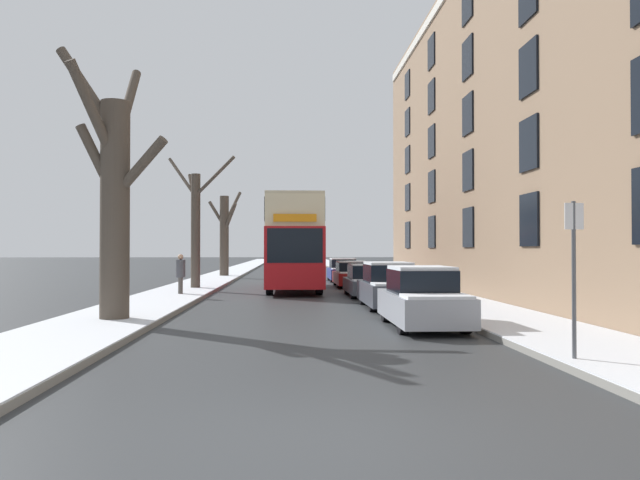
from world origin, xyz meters
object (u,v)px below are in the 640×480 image
(double_decker_bus, at_px, (294,239))
(street_sign_post, at_px, (574,273))
(bare_tree_left_1, at_px, (196,224))
(parked_car_3, at_px, (352,275))
(parked_car_4, at_px, (343,271))
(bare_tree_left_0, at_px, (114,194))
(parked_car_2, at_px, (368,281))
(bare_tree_left_2, at_px, (225,234))
(parked_car_0, at_px, (422,300))
(parked_car_1, at_px, (389,287))
(pedestrian_left_sidewalk, at_px, (181,274))

(double_decker_bus, relative_size, street_sign_post, 3.63)
(bare_tree_left_1, distance_m, parked_car_3, 8.70)
(parked_car_3, relative_size, parked_car_4, 1.03)
(bare_tree_left_0, xyz_separation_m, parked_car_4, (7.98, 22.05, -2.78))
(parked_car_4, bearing_deg, parked_car_3, -90.00)
(bare_tree_left_1, height_order, street_sign_post, bare_tree_left_1)
(double_decker_bus, height_order, street_sign_post, double_decker_bus)
(parked_car_4, bearing_deg, parked_car_2, -90.00)
(bare_tree_left_2, height_order, parked_car_3, bare_tree_left_2)
(double_decker_bus, height_order, parked_car_3, double_decker_bus)
(parked_car_0, relative_size, parked_car_3, 0.91)
(double_decker_bus, bearing_deg, parked_car_3, 40.38)
(parked_car_1, relative_size, street_sign_post, 1.59)
(bare_tree_left_1, bearing_deg, parked_car_3, 19.77)
(parked_car_0, xyz_separation_m, parked_car_1, (-0.00, 5.28, 0.00))
(bare_tree_left_2, xyz_separation_m, street_sign_post, (9.21, -33.97, -1.53))
(parked_car_2, bearing_deg, bare_tree_left_0, -129.80)
(parked_car_1, bearing_deg, bare_tree_left_1, 130.26)
(bare_tree_left_0, bearing_deg, bare_tree_left_1, 89.33)
(parked_car_0, height_order, parked_car_3, parked_car_0)
(parked_car_2, bearing_deg, double_decker_bus, 127.57)
(parked_car_4, bearing_deg, bare_tree_left_2, 145.63)
(bare_tree_left_0, xyz_separation_m, bare_tree_left_1, (0.16, 13.46, -0.25))
(bare_tree_left_0, bearing_deg, pedestrian_left_sidewalk, 88.90)
(bare_tree_left_0, height_order, street_sign_post, bare_tree_left_0)
(parked_car_0, bearing_deg, double_decker_bus, 101.97)
(parked_car_4, xyz_separation_m, street_sign_post, (1.35, -28.59, 0.92))
(bare_tree_left_0, distance_m, street_sign_post, 11.55)
(bare_tree_left_0, height_order, parked_car_4, bare_tree_left_0)
(parked_car_4, bearing_deg, parked_car_1, -90.00)
(parked_car_2, relative_size, street_sign_post, 1.65)
(bare_tree_left_2, xyz_separation_m, pedestrian_left_sidewalk, (0.05, -18.21, -2.13))
(double_decker_bus, xyz_separation_m, parked_car_4, (3.11, 8.42, -1.82))
(bare_tree_left_0, xyz_separation_m, parked_car_1, (7.98, 4.22, -2.74))
(bare_tree_left_1, distance_m, parked_car_1, 12.36)
(double_decker_bus, distance_m, parked_car_0, 15.12)
(parked_car_3, height_order, parked_car_4, parked_car_4)
(parked_car_0, relative_size, pedestrian_left_sidewalk, 2.34)
(bare_tree_left_1, bearing_deg, parked_car_4, 47.64)
(bare_tree_left_1, relative_size, street_sign_post, 2.40)
(bare_tree_left_0, xyz_separation_m, street_sign_post, (9.33, -6.55, -1.86))
(double_decker_bus, bearing_deg, parked_car_2, -52.43)
(parked_car_2, xyz_separation_m, street_sign_post, (1.35, -16.13, 0.95))
(bare_tree_left_2, distance_m, street_sign_post, 35.23)
(street_sign_post, bearing_deg, parked_car_2, 94.78)
(parked_car_2, xyz_separation_m, pedestrian_left_sidewalk, (-7.81, -0.37, 0.35))
(parked_car_0, xyz_separation_m, parked_car_3, (0.00, 17.33, -0.07))
(double_decker_bus, height_order, parked_car_2, double_decker_bus)
(bare_tree_left_1, bearing_deg, pedestrian_left_sidewalk, -89.74)
(bare_tree_left_2, bearing_deg, parked_car_1, -71.29)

